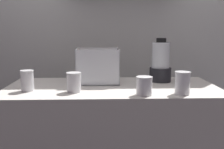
# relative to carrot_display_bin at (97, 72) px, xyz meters

# --- Properties ---
(counter) EXTENTS (1.40, 0.64, 0.90)m
(counter) POSITION_rel_carrot_display_bin_xyz_m (0.10, -0.14, -0.52)
(counter) COLOR beige
(counter) RESTS_ON ground_plane
(back_wall_unit) EXTENTS (2.60, 0.24, 2.50)m
(back_wall_unit) POSITION_rel_carrot_display_bin_xyz_m (0.11, 0.62, 0.29)
(back_wall_unit) COLOR silver
(back_wall_unit) RESTS_ON ground_plane
(carrot_display_bin) EXTENTS (0.30, 0.24, 0.24)m
(carrot_display_bin) POSITION_rel_carrot_display_bin_xyz_m (0.00, 0.00, 0.00)
(carrot_display_bin) COLOR white
(carrot_display_bin) RESTS_ON counter
(blender_pitcher) EXTENTS (0.16, 0.16, 0.31)m
(blender_pitcher) POSITION_rel_carrot_display_bin_xyz_m (0.46, 0.02, 0.06)
(blender_pitcher) COLOR black
(blender_pitcher) RESTS_ON counter
(juice_cup_carrot_far_left) EXTENTS (0.08, 0.08, 0.13)m
(juice_cup_carrot_far_left) POSITION_rel_carrot_display_bin_xyz_m (-0.42, -0.25, -0.02)
(juice_cup_carrot_far_left) COLOR white
(juice_cup_carrot_far_left) RESTS_ON counter
(juice_cup_beet_left) EXTENTS (0.09, 0.09, 0.12)m
(juice_cup_beet_left) POSITION_rel_carrot_display_bin_xyz_m (-0.13, -0.29, -0.02)
(juice_cup_beet_left) COLOR white
(juice_cup_beet_left) RESTS_ON counter
(juice_cup_pomegranate_middle) EXTENTS (0.09, 0.09, 0.11)m
(juice_cup_pomegranate_middle) POSITION_rel_carrot_display_bin_xyz_m (0.28, -0.38, -0.03)
(juice_cup_pomegranate_middle) COLOR white
(juice_cup_pomegranate_middle) RESTS_ON counter
(juice_cup_beet_right) EXTENTS (0.09, 0.09, 0.13)m
(juice_cup_beet_right) POSITION_rel_carrot_display_bin_xyz_m (0.51, -0.37, -0.01)
(juice_cup_beet_right) COLOR white
(juice_cup_beet_right) RESTS_ON counter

